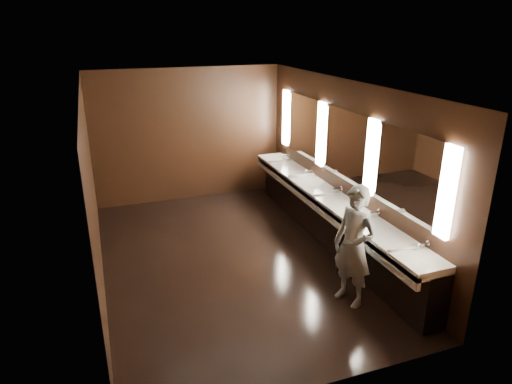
{
  "coord_description": "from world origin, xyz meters",
  "views": [
    {
      "loc": [
        -1.87,
        -6.38,
        3.64
      ],
      "look_at": [
        0.43,
        0.0,
        1.11
      ],
      "focal_mm": 32.0,
      "sensor_mm": 36.0,
      "label": 1
    }
  ],
  "objects": [
    {
      "name": "wall_front",
      "position": [
        0.0,
        -3.0,
        1.4
      ],
      "size": [
        4.0,
        0.02,
        2.8
      ],
      "primitive_type": "cube",
      "color": "black",
      "rests_on": "floor"
    },
    {
      "name": "floor",
      "position": [
        0.0,
        0.0,
        0.0
      ],
      "size": [
        6.0,
        6.0,
        0.0
      ],
      "primitive_type": "plane",
      "color": "black",
      "rests_on": "ground"
    },
    {
      "name": "ceiling",
      "position": [
        0.0,
        0.0,
        2.8
      ],
      "size": [
        4.0,
        6.0,
        0.02
      ],
      "primitive_type": "cube",
      "color": "#2D2D2B",
      "rests_on": "wall_back"
    },
    {
      "name": "sink_counter",
      "position": [
        1.79,
        0.0,
        0.5
      ],
      "size": [
        0.55,
        5.4,
        1.01
      ],
      "color": "black",
      "rests_on": "floor"
    },
    {
      "name": "trash_bin",
      "position": [
        1.58,
        -1.02,
        0.29
      ],
      "size": [
        0.4,
        0.4,
        0.58
      ],
      "primitive_type": "cylinder",
      "rotation": [
        0.0,
        0.0,
        0.08
      ],
      "color": "black",
      "rests_on": "floor"
    },
    {
      "name": "person",
      "position": [
        1.2,
        -1.71,
        0.85
      ],
      "size": [
        0.59,
        0.72,
        1.69
      ],
      "primitive_type": "imported",
      "rotation": [
        0.0,
        0.0,
        -1.23
      ],
      "color": "#93B7DB",
      "rests_on": "floor"
    },
    {
      "name": "wall_right",
      "position": [
        2.0,
        0.0,
        1.4
      ],
      "size": [
        0.02,
        6.0,
        2.8
      ],
      "primitive_type": "cube",
      "color": "black",
      "rests_on": "floor"
    },
    {
      "name": "mirror_band",
      "position": [
        1.98,
        -0.0,
        1.75
      ],
      "size": [
        0.06,
        5.03,
        1.15
      ],
      "color": "white",
      "rests_on": "wall_right"
    },
    {
      "name": "wall_left",
      "position": [
        -2.0,
        0.0,
        1.4
      ],
      "size": [
        0.02,
        6.0,
        2.8
      ],
      "primitive_type": "cube",
      "color": "black",
      "rests_on": "floor"
    },
    {
      "name": "wall_back",
      "position": [
        0.0,
        3.0,
        1.4
      ],
      "size": [
        4.0,
        0.02,
        2.8
      ],
      "primitive_type": "cube",
      "color": "black",
      "rests_on": "floor"
    }
  ]
}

